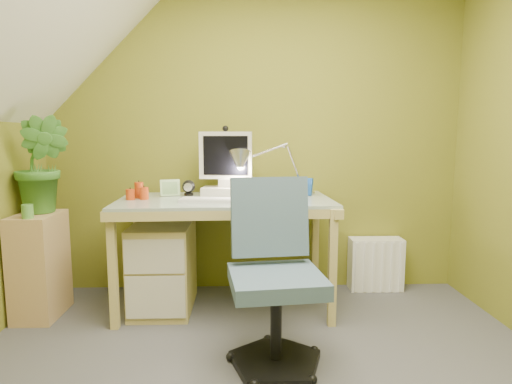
{
  "coord_description": "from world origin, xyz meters",
  "views": [
    {
      "loc": [
        -0.09,
        -1.74,
        1.21
      ],
      "look_at": [
        0.0,
        1.0,
        0.85
      ],
      "focal_mm": 30.0,
      "sensor_mm": 36.0,
      "label": 1
    }
  ],
  "objects_px": {
    "monitor": "(226,161)",
    "potted_plant": "(42,165)",
    "radiator": "(376,264)",
    "desk_lamp": "(288,158)",
    "side_ledge": "(40,265)",
    "desk": "(226,254)",
    "task_chair": "(276,278)"
  },
  "relations": [
    {
      "from": "monitor",
      "to": "potted_plant",
      "type": "height_order",
      "value": "potted_plant"
    },
    {
      "from": "potted_plant",
      "to": "task_chair",
      "type": "height_order",
      "value": "potted_plant"
    },
    {
      "from": "task_chair",
      "to": "radiator",
      "type": "bearing_deg",
      "value": 45.06
    },
    {
      "from": "desk",
      "to": "potted_plant",
      "type": "distance_m",
      "value": 1.36
    },
    {
      "from": "desk_lamp",
      "to": "potted_plant",
      "type": "height_order",
      "value": "potted_plant"
    },
    {
      "from": "potted_plant",
      "to": "side_ledge",
      "type": "bearing_deg",
      "value": -126.76
    },
    {
      "from": "desk",
      "to": "task_chair",
      "type": "relative_size",
      "value": 1.51
    },
    {
      "from": "potted_plant",
      "to": "radiator",
      "type": "xyz_separation_m",
      "value": [
        2.37,
        0.37,
        -0.82
      ]
    },
    {
      "from": "desk_lamp",
      "to": "radiator",
      "type": "height_order",
      "value": "desk_lamp"
    },
    {
      "from": "desk_lamp",
      "to": "potted_plant",
      "type": "xyz_separation_m",
      "value": [
        -1.65,
        -0.23,
        -0.03
      ]
    },
    {
      "from": "potted_plant",
      "to": "radiator",
      "type": "distance_m",
      "value": 2.54
    },
    {
      "from": "desk_lamp",
      "to": "side_ledge",
      "type": "height_order",
      "value": "desk_lamp"
    },
    {
      "from": "side_ledge",
      "to": "task_chair",
      "type": "distance_m",
      "value": 1.69
    },
    {
      "from": "potted_plant",
      "to": "radiator",
      "type": "relative_size",
      "value": 1.57
    },
    {
      "from": "desk",
      "to": "task_chair",
      "type": "distance_m",
      "value": 0.85
    },
    {
      "from": "monitor",
      "to": "side_ledge",
      "type": "height_order",
      "value": "monitor"
    },
    {
      "from": "task_chair",
      "to": "radiator",
      "type": "xyz_separation_m",
      "value": [
        0.88,
        1.11,
        -0.28
      ]
    },
    {
      "from": "monitor",
      "to": "potted_plant",
      "type": "relative_size",
      "value": 0.77
    },
    {
      "from": "monitor",
      "to": "task_chair",
      "type": "relative_size",
      "value": 0.51
    },
    {
      "from": "side_ledge",
      "to": "task_chair",
      "type": "bearing_deg",
      "value": -24.15
    },
    {
      "from": "potted_plant",
      "to": "task_chair",
      "type": "distance_m",
      "value": 1.76
    },
    {
      "from": "monitor",
      "to": "desk_lamp",
      "type": "distance_m",
      "value": 0.45
    },
    {
      "from": "side_ledge",
      "to": "desk",
      "type": "bearing_deg",
      "value": 4.83
    },
    {
      "from": "monitor",
      "to": "radiator",
      "type": "xyz_separation_m",
      "value": [
        1.17,
        0.14,
        -0.82
      ]
    },
    {
      "from": "task_chair",
      "to": "radiator",
      "type": "height_order",
      "value": "task_chair"
    },
    {
      "from": "radiator",
      "to": "potted_plant",
      "type": "bearing_deg",
      "value": -170.74
    },
    {
      "from": "desk_lamp",
      "to": "potted_plant",
      "type": "distance_m",
      "value": 1.67
    },
    {
      "from": "monitor",
      "to": "potted_plant",
      "type": "bearing_deg",
      "value": -163.84
    },
    {
      "from": "monitor",
      "to": "task_chair",
      "type": "height_order",
      "value": "monitor"
    },
    {
      "from": "desk_lamp",
      "to": "side_ledge",
      "type": "distance_m",
      "value": 1.85
    },
    {
      "from": "desk",
      "to": "desk_lamp",
      "type": "distance_m",
      "value": 0.82
    },
    {
      "from": "side_ledge",
      "to": "potted_plant",
      "type": "xyz_separation_m",
      "value": [
        0.04,
        0.05,
        0.67
      ]
    }
  ]
}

